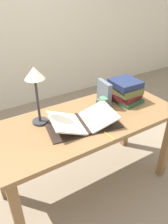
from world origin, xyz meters
TOP-DOWN VIEW (x-y plane):
  - ground_plane at (0.00, 0.00)m, footprint 12.00×12.00m
  - wall_back at (0.00, 1.83)m, footprint 8.00×0.06m
  - reading_desk at (0.00, 0.00)m, footprint 1.45×0.63m
  - open_book at (-0.08, -0.05)m, footprint 0.56×0.38m
  - book_stack_tall at (0.43, 0.09)m, footprint 0.26×0.31m
  - book_standing_upright at (0.23, 0.11)m, footprint 0.05×0.17m
  - reading_lamp at (-0.33, 0.14)m, footprint 0.14×0.14m
  - coffee_mug at (0.19, 0.06)m, footprint 0.07×0.10m
  - pencil at (-0.00, -0.23)m, footprint 0.02×0.17m

SIDE VIEW (x-z plane):
  - ground_plane at x=0.00m, z-range 0.00..0.00m
  - reading_desk at x=0.00m, z-range 0.26..0.98m
  - pencil at x=0.00m, z-range 0.72..0.73m
  - open_book at x=-0.08m, z-range 0.71..0.80m
  - coffee_mug at x=0.19m, z-range 0.72..0.82m
  - book_stack_tall at x=0.43m, z-range 0.72..0.90m
  - book_standing_upright at x=0.23m, z-range 0.72..0.93m
  - reading_lamp at x=-0.33m, z-range 0.84..1.26m
  - wall_back at x=0.00m, z-range 0.00..2.60m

